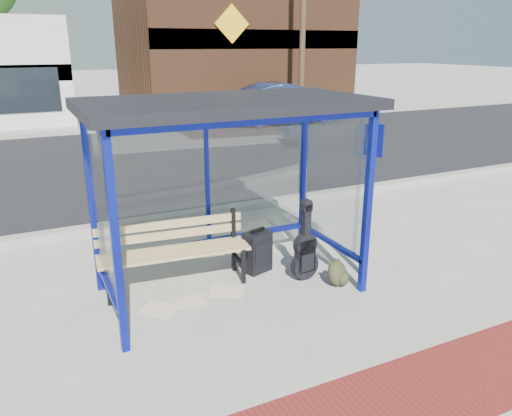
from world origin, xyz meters
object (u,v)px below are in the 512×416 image
suitcase (258,252)px  parked_car (287,103)px  backpack (338,274)px  fire_hydrant (319,107)px  bench (173,248)px  guitar_bag (305,252)px

suitcase → parked_car: (7.01, 11.71, 0.49)m
backpack → parked_car: size_ratio=0.07×
backpack → fire_hydrant: size_ratio=0.53×
bench → guitar_bag: guitar_bag is taller
parked_car → guitar_bag: bearing=157.6°
parked_car → bench: bearing=150.7°
bench → backpack: 2.16m
guitar_bag → backpack: bearing=-58.0°
suitcase → parked_car: size_ratio=0.13×
bench → fire_hydrant: 16.69m
guitar_bag → suitcase: bearing=128.7°
suitcase → fire_hydrant: fire_hydrant is taller
guitar_bag → bench: bearing=153.7°
parked_car → fire_hydrant: (2.37, 1.36, -0.43)m
guitar_bag → parked_car: 13.84m
suitcase → backpack: 1.14m
suitcase → backpack: (0.75, -0.84, -0.13)m
fire_hydrant → bench: bearing=-129.1°
suitcase → parked_car: 13.66m
parked_car → fire_hydrant: size_ratio=7.23×
bench → suitcase: bearing=-0.4°
suitcase → bench: bearing=156.4°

